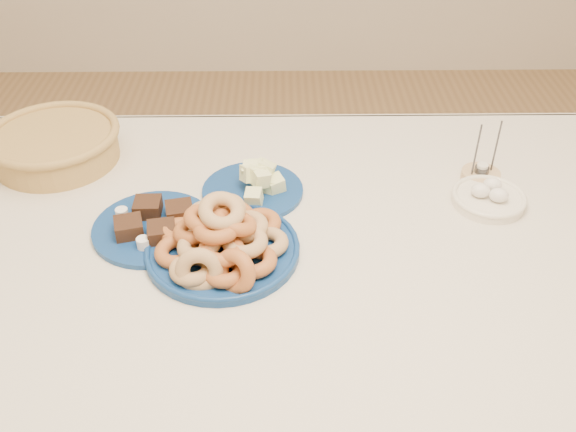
# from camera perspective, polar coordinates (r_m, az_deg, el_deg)

# --- Properties ---
(dining_table) EXTENTS (1.71, 1.11, 0.75)m
(dining_table) POSITION_cam_1_polar(r_m,az_deg,el_deg) (1.44, -0.02, -5.35)
(dining_table) COLOR brown
(dining_table) RESTS_ON ground
(donut_platter) EXTENTS (0.37, 0.37, 0.15)m
(donut_platter) POSITION_cam_1_polar(r_m,az_deg,el_deg) (1.31, -5.93, -2.20)
(donut_platter) COLOR navy
(donut_platter) RESTS_ON dining_table
(melon_plate) EXTENTS (0.27, 0.27, 0.08)m
(melon_plate) POSITION_cam_1_polar(r_m,az_deg,el_deg) (1.49, -2.88, 2.91)
(melon_plate) COLOR navy
(melon_plate) RESTS_ON dining_table
(brownie_plate) EXTENTS (0.29, 0.29, 0.05)m
(brownie_plate) POSITION_cam_1_polar(r_m,az_deg,el_deg) (1.41, -11.85, -0.79)
(brownie_plate) COLOR navy
(brownie_plate) RESTS_ON dining_table
(wicker_basket) EXTENTS (0.39, 0.39, 0.09)m
(wicker_basket) POSITION_cam_1_polar(r_m,az_deg,el_deg) (1.70, -20.01, 6.07)
(wicker_basket) COLOR olive
(wicker_basket) RESTS_ON dining_table
(candle_holder) EXTENTS (0.12, 0.12, 0.15)m
(candle_holder) POSITION_cam_1_polar(r_m,az_deg,el_deg) (1.61, 16.76, 3.57)
(candle_holder) COLOR tan
(candle_holder) RESTS_ON dining_table
(egg_bowl) EXTENTS (0.21, 0.21, 0.06)m
(egg_bowl) POSITION_cam_1_polar(r_m,az_deg,el_deg) (1.53, 17.42, 1.59)
(egg_bowl) COLOR white
(egg_bowl) RESTS_ON dining_table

